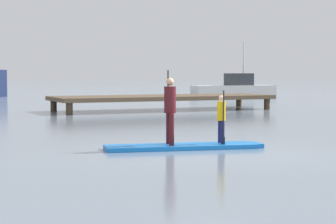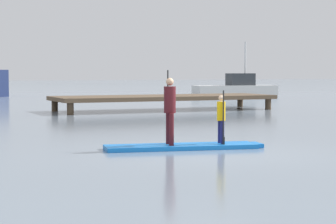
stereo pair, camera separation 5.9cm
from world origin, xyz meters
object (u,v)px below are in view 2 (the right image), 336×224
object	(u,v)px
paddleboard_near	(184,147)
paddler_child_solo	(221,116)
paddler_adult	(170,107)
fishing_boat_green_midground	(236,89)

from	to	relation	value
paddleboard_near	paddler_child_solo	bearing A→B (deg)	-11.76
paddler_adult	paddler_child_solo	xyz separation A→B (m)	(1.19, -0.25, -0.24)
paddleboard_near	fishing_boat_green_midground	world-z (taller)	fishing_boat_green_midground
paddler_child_solo	paddler_adult	bearing A→B (deg)	168.11
fishing_boat_green_midground	paddler_child_solo	bearing A→B (deg)	-120.49
fishing_boat_green_midground	paddler_adult	bearing A→B (deg)	-122.62
paddleboard_near	paddler_child_solo	world-z (taller)	paddler_child_solo
paddler_child_solo	fishing_boat_green_midground	size ratio (longest dim) A/B	0.20
paddleboard_near	paddler_adult	bearing A→B (deg)	167.77
paddler_adult	fishing_boat_green_midground	bearing A→B (deg)	57.38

